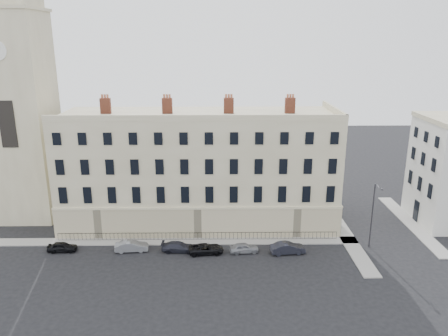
{
  "coord_description": "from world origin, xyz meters",
  "views": [
    {
      "loc": [
        -3.37,
        -44.7,
        24.45
      ],
      "look_at": [
        -2.64,
        10.0,
        8.12
      ],
      "focal_mm": 35.0,
      "sensor_mm": 36.0,
      "label": 1
    }
  ],
  "objects_px": {
    "car_f": "(288,248)",
    "streetlamp": "(373,213)",
    "car_a": "(62,247)",
    "car_c": "(179,247)",
    "car_e": "(244,248)",
    "car_b": "(132,246)",
    "car_d": "(206,249)"
  },
  "relations": [
    {
      "from": "car_f",
      "to": "streetlamp",
      "type": "height_order",
      "value": "streetlamp"
    },
    {
      "from": "car_a",
      "to": "car_c",
      "type": "bearing_deg",
      "value": -92.63
    },
    {
      "from": "car_e",
      "to": "car_f",
      "type": "relative_size",
      "value": 0.85
    },
    {
      "from": "car_a",
      "to": "car_e",
      "type": "bearing_deg",
      "value": -93.32
    },
    {
      "from": "car_c",
      "to": "streetlamp",
      "type": "distance_m",
      "value": 23.52
    },
    {
      "from": "car_a",
      "to": "car_f",
      "type": "relative_size",
      "value": 0.84
    },
    {
      "from": "car_b",
      "to": "car_e",
      "type": "distance_m",
      "value": 13.4
    },
    {
      "from": "car_e",
      "to": "streetlamp",
      "type": "distance_m",
      "value": 15.93
    },
    {
      "from": "car_d",
      "to": "streetlamp",
      "type": "xyz_separation_m",
      "value": [
        19.88,
        1.39,
        3.9
      ]
    },
    {
      "from": "car_b",
      "to": "car_f",
      "type": "distance_m",
      "value": 18.55
    },
    {
      "from": "car_c",
      "to": "car_b",
      "type": "bearing_deg",
      "value": 91.32
    },
    {
      "from": "car_c",
      "to": "car_d",
      "type": "bearing_deg",
      "value": -95.79
    },
    {
      "from": "car_e",
      "to": "car_d",
      "type": "bearing_deg",
      "value": 84.22
    },
    {
      "from": "car_d",
      "to": "streetlamp",
      "type": "height_order",
      "value": "streetlamp"
    },
    {
      "from": "car_c",
      "to": "car_e",
      "type": "distance_m",
      "value": 7.78
    },
    {
      "from": "car_c",
      "to": "car_e",
      "type": "relative_size",
      "value": 1.17
    },
    {
      "from": "car_c",
      "to": "car_f",
      "type": "relative_size",
      "value": 0.99
    },
    {
      "from": "car_a",
      "to": "car_c",
      "type": "xyz_separation_m",
      "value": [
        13.86,
        -0.19,
        0.0
      ]
    },
    {
      "from": "car_c",
      "to": "car_e",
      "type": "height_order",
      "value": "car_e"
    },
    {
      "from": "car_c",
      "to": "car_d",
      "type": "xyz_separation_m",
      "value": [
        3.3,
        -0.51,
        -0.01
      ]
    },
    {
      "from": "car_b",
      "to": "streetlamp",
      "type": "bearing_deg",
      "value": -94.15
    },
    {
      "from": "car_f",
      "to": "streetlamp",
      "type": "bearing_deg",
      "value": -87.88
    },
    {
      "from": "car_a",
      "to": "car_d",
      "type": "bearing_deg",
      "value": -94.19
    },
    {
      "from": "car_a",
      "to": "car_e",
      "type": "distance_m",
      "value": 21.64
    },
    {
      "from": "car_f",
      "to": "car_e",
      "type": "bearing_deg",
      "value": 80.35
    },
    {
      "from": "car_a",
      "to": "car_f",
      "type": "distance_m",
      "value": 26.79
    },
    {
      "from": "car_b",
      "to": "car_d",
      "type": "bearing_deg",
      "value": -99.92
    },
    {
      "from": "car_c",
      "to": "car_f",
      "type": "bearing_deg",
      "value": -89.88
    },
    {
      "from": "car_e",
      "to": "streetlamp",
      "type": "relative_size",
      "value": 0.43
    },
    {
      "from": "car_d",
      "to": "streetlamp",
      "type": "distance_m",
      "value": 20.31
    },
    {
      "from": "streetlamp",
      "to": "car_a",
      "type": "bearing_deg",
      "value": -169.17
    },
    {
      "from": "car_d",
      "to": "car_e",
      "type": "bearing_deg",
      "value": -94.37
    }
  ]
}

